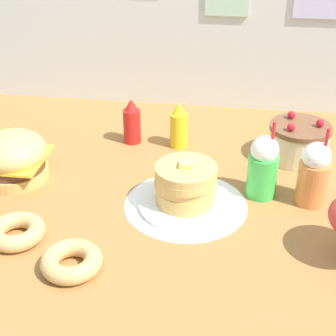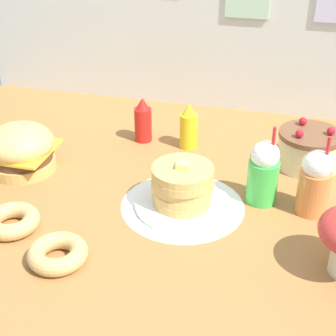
{
  "view_description": "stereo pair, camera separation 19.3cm",
  "coord_description": "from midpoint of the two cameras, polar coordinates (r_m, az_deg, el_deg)",
  "views": [
    {
      "loc": [
        0.25,
        -1.57,
        1.08
      ],
      "look_at": [
        0.01,
        0.08,
        0.1
      ],
      "focal_mm": 54.44,
      "sensor_mm": 36.0,
      "label": 1
    },
    {
      "loc": [
        0.44,
        -1.53,
        1.08
      ],
      "look_at": [
        0.01,
        0.08,
        0.1
      ],
      "focal_mm": 54.44,
      "sensor_mm": 36.0,
      "label": 2
    }
  ],
  "objects": [
    {
      "name": "burger",
      "position": [
        2.14,
        -19.55,
        1.08
      ],
      "size": [
        0.28,
        0.28,
        0.2
      ],
      "color": "#DBA859",
      "rests_on": "ground_plane"
    },
    {
      "name": "orange_float_cup",
      "position": [
        1.9,
        13.27,
        -0.72
      ],
      "size": [
        0.11,
        0.11,
        0.31
      ],
      "color": "orange",
      "rests_on": "ground_plane"
    },
    {
      "name": "back_wall",
      "position": [
        2.59,
        0.32,
        16.93
      ],
      "size": [
        2.43,
        0.04,
        0.95
      ],
      "color": "beige",
      "rests_on": "ground_plane"
    },
    {
      "name": "donut_chocolate",
      "position": [
        1.65,
        -14.13,
        -10.17
      ],
      "size": [
        0.19,
        0.19,
        0.06
      ],
      "color": "tan",
      "rests_on": "ground_plane"
    },
    {
      "name": "ketchup_bottle",
      "position": [
        2.31,
        -6.46,
        5.03
      ],
      "size": [
        0.08,
        0.08,
        0.21
      ],
      "color": "red",
      "rests_on": "ground_plane"
    },
    {
      "name": "layer_cake",
      "position": [
        2.21,
        12.05,
        2.83
      ],
      "size": [
        0.26,
        0.26,
        0.19
      ],
      "color": "beige",
      "rests_on": "ground_plane"
    },
    {
      "name": "ground_plane",
      "position": [
        1.93,
        -3.63,
        -4.13
      ],
      "size": [
        2.43,
        1.89,
        0.02
      ],
      "primitive_type": "cube",
      "color": "#9E6B38"
    },
    {
      "name": "pancake_stack",
      "position": [
        1.86,
        -0.99,
        -2.32
      ],
      "size": [
        0.35,
        0.35,
        0.18
      ],
      "color": "white",
      "rests_on": "doily_mat"
    },
    {
      "name": "donut_pink_glaze",
      "position": [
        1.82,
        -19.59,
        -6.79
      ],
      "size": [
        0.19,
        0.19,
        0.06
      ],
      "color": "tan",
      "rests_on": "ground_plane"
    },
    {
      "name": "doily_mat",
      "position": [
        1.9,
        -0.92,
        -4.22
      ],
      "size": [
        0.46,
        0.46,
        0.0
      ],
      "primitive_type": "cylinder",
      "color": "white",
      "rests_on": "ground_plane"
    },
    {
      "name": "mustard_bottle",
      "position": [
        2.26,
        -1.22,
        4.61
      ],
      "size": [
        0.08,
        0.08,
        0.21
      ],
      "color": "yellow",
      "rests_on": "ground_plane"
    },
    {
      "name": "cream_soda_cup",
      "position": [
        1.91,
        7.78,
        0.04
      ],
      "size": [
        0.11,
        0.11,
        0.31
      ],
      "color": "green",
      "rests_on": "ground_plane"
    }
  ]
}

